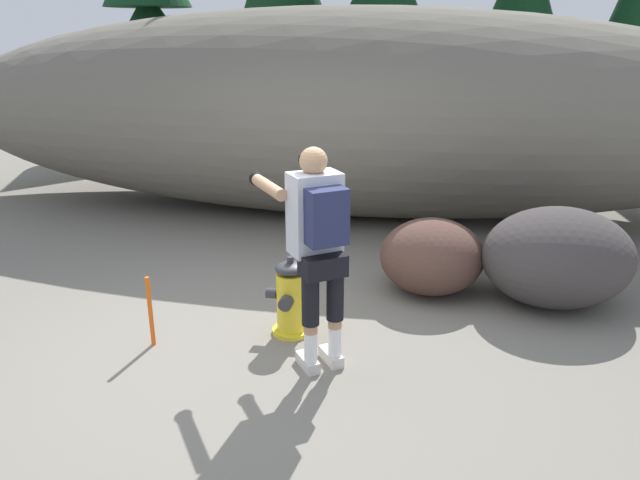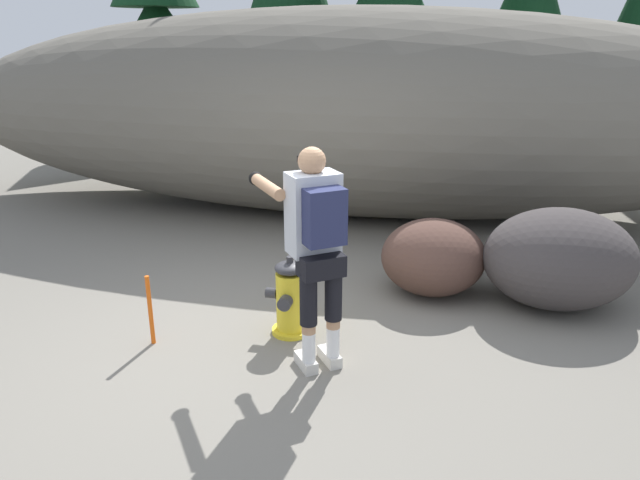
% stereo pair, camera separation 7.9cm
% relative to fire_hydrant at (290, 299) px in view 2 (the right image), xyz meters
% --- Properties ---
extents(ground_plane, '(56.00, 56.00, 0.04)m').
position_rel_fire_hydrant_xyz_m(ground_plane, '(-0.19, -0.21, -0.34)').
color(ground_plane, slate).
extents(dirt_embankment, '(12.01, 3.20, 2.76)m').
position_rel_fire_hydrant_xyz_m(dirt_embankment, '(-0.19, 3.72, 1.07)').
color(dirt_embankment, '#666056').
rests_on(dirt_embankment, ground_plane).
extents(fire_hydrant, '(0.42, 0.38, 0.69)m').
position_rel_fire_hydrant_xyz_m(fire_hydrant, '(0.00, 0.00, 0.00)').
color(fire_hydrant, yellow).
rests_on(fire_hydrant, ground_plane).
extents(utility_worker, '(0.89, 1.01, 1.68)m').
position_rel_fire_hydrant_xyz_m(utility_worker, '(0.31, -0.41, 0.74)').
color(utility_worker, beige).
rests_on(utility_worker, ground_plane).
extents(boulder_large, '(1.19, 1.13, 0.74)m').
position_rel_fire_hydrant_xyz_m(boulder_large, '(1.13, 1.11, 0.06)').
color(boulder_large, '#51372E').
rests_on(boulder_large, ground_plane).
extents(boulder_mid, '(1.68, 1.54, 0.92)m').
position_rel_fire_hydrant_xyz_m(boulder_mid, '(2.27, 1.09, 0.15)').
color(boulder_mid, '#3D3837').
rests_on(boulder_mid, ground_plane).
extents(pine_tree_far_left, '(2.86, 2.86, 4.81)m').
position_rel_fire_hydrant_xyz_m(pine_tree_far_left, '(-5.17, 8.15, 2.29)').
color(pine_tree_far_left, '#47331E').
rests_on(pine_tree_far_left, ground_plane).
extents(survey_stake, '(0.04, 0.04, 0.60)m').
position_rel_fire_hydrant_xyz_m(survey_stake, '(-1.06, -0.42, -0.02)').
color(survey_stake, '#E55914').
rests_on(survey_stake, ground_plane).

